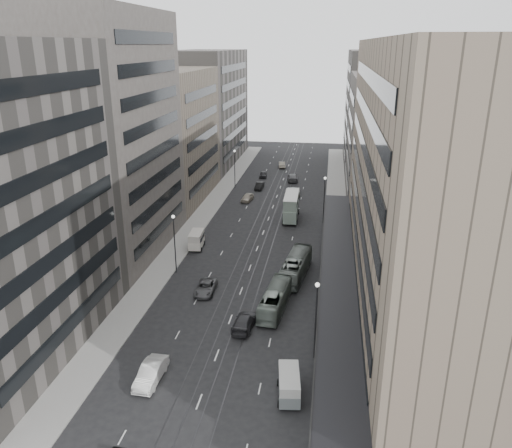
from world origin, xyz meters
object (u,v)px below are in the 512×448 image
Objects in this scene: double_decker at (291,206)px; sedan_1 at (151,373)px; bus_near at (276,299)px; pedestrian at (334,414)px; sedan_2 at (206,288)px; bus_far at (296,266)px; vw_microbus at (289,384)px; panel_van at (196,239)px.

double_decker reaches higher than sedan_1.
bus_near is 32.27m from double_decker.
sedan_1 is 3.04× the size of pedestrian.
bus_near is 19.38m from pedestrian.
sedan_2 is 26.32m from pedestrian.
bus_far is 24.37m from vw_microbus.
sedan_2 is 2.90× the size of pedestrian.
bus_far is 23.30m from double_decker.
bus_far reaches higher than bus_near.
double_decker is 1.85× the size of vw_microbus.
double_decker is (-0.83, 32.24, 1.10)m from bus_near.
double_decker is 20.36m from panel_van.
sedan_2 is (-10.83, -6.31, -0.81)m from bus_far.
bus_far is 2.53× the size of panel_van.
double_decker reaches higher than bus_far.
bus_far is 1.28× the size of double_decker.
bus_far is 12.56m from sedan_2.
sedan_1 reaches higher than sedan_2.
double_decker is at bearing 45.33° from panel_van.
double_decker reaches higher than panel_van.
bus_near is at bearing 58.17° from sedan_1.
vw_microbus is at bearing -86.53° from double_decker.
double_decker is 1.71× the size of sedan_2.
pedestrian is at bearing -63.41° from panel_van.
panel_van is (-13.18, -15.49, -1.03)m from double_decker.
pedestrian is (15.97, -20.91, 0.31)m from sedan_2.
sedan_1 is at bearing 171.72° from vw_microbus.
pedestrian is (5.14, -27.22, -0.50)m from bus_far.
sedan_2 is at bearing -10.93° from bus_near.
vw_microbus is at bearing 0.46° from sedan_1.
sedan_1 is (-9.92, -14.97, -0.51)m from bus_near.
sedan_2 is at bearing 37.62° from bus_far.
bus_far is 17.47m from panel_van.
bus_near reaches higher than sedan_1.
pedestrian reaches higher than sedan_1.
pedestrian is (16.77, -3.16, 0.15)m from sedan_1.
panel_van is at bearing 110.82° from vw_microbus.
pedestrian is (20.85, -34.87, -0.43)m from panel_van.
vw_microbus is 1.07× the size of panel_van.
sedan_2 is (-9.12, 2.79, -0.67)m from bus_near.
pedestrian is at bearing 108.10° from bus_far.
double_decker is 4.96× the size of pedestrian.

